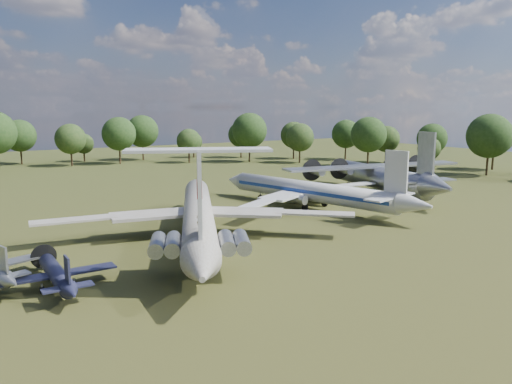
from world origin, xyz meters
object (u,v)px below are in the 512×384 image
small_prop_west (57,278)px  an12_transport (376,180)px  il62_airliner (198,221)px  person_on_il62 (200,220)px  tu104_jet (310,195)px

small_prop_west → an12_transport: bearing=18.4°
small_prop_west → il62_airliner: bearing=24.5°
il62_airliner → person_on_il62: (-5.81, -12.83, 3.30)m
small_prop_west → tu104_jet: bearing=21.4°
an12_transport → person_on_il62: (-48.99, -25.76, 3.13)m
il62_airliner → an12_transport: (43.18, 12.93, 0.18)m
il62_airliner → tu104_jet: (24.18, 8.77, -0.33)m
tu104_jet → an12_transport: (19.00, 4.16, 0.50)m
person_on_il62 → an12_transport: bearing=-122.1°
tu104_jet → an12_transport: an12_transport is taller
tu104_jet → small_prop_west: 45.68m
an12_transport → small_prop_west: bearing=-150.0°
tu104_jet → small_prop_west: size_ratio=2.99×
small_prop_west → person_on_il62: bearing=-20.0°
tu104_jet → person_on_il62: 37.14m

